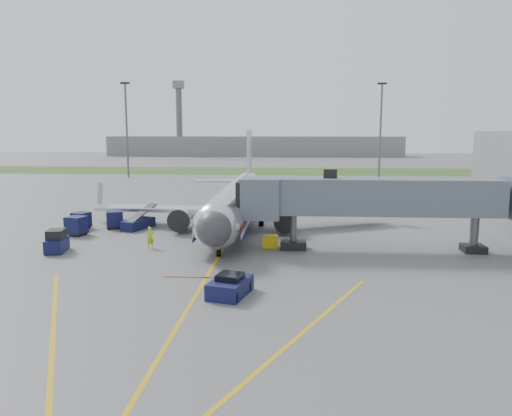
# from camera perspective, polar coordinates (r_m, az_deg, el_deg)

# --- Properties ---
(ground) EXTENTS (400.00, 400.00, 0.00)m
(ground) POSITION_cam_1_polar(r_m,az_deg,el_deg) (38.61, -4.70, -6.24)
(ground) COLOR #565659
(ground) RESTS_ON ground
(grass_strip) EXTENTS (300.00, 25.00, 0.01)m
(grass_strip) POSITION_cam_1_polar(r_m,az_deg,el_deg) (127.37, 1.52, 4.25)
(grass_strip) COLOR #2D4C1E
(grass_strip) RESTS_ON ground
(apron_markings) EXTENTS (21.52, 50.00, 0.01)m
(apron_markings) POSITION_cam_1_polar(r_m,az_deg,el_deg) (31.62, -6.78, -9.68)
(apron_markings) COLOR gold
(apron_markings) RESTS_ON ground
(airliner) EXTENTS (32.10, 35.67, 10.25)m
(airliner) POSITION_cam_1_polar(r_m,az_deg,el_deg) (52.92, -2.21, 0.78)
(airliner) COLOR silver
(airliner) RESTS_ON ground
(jet_bridge) EXTENTS (25.30, 4.00, 6.90)m
(jet_bridge) POSITION_cam_1_polar(r_m,az_deg,el_deg) (42.78, 13.58, 1.12)
(jet_bridge) COLOR slate
(jet_bridge) RESTS_ON ground
(light_mast_left) EXTENTS (2.00, 0.44, 20.40)m
(light_mast_left) POSITION_cam_1_polar(r_m,az_deg,el_deg) (112.69, -14.56, 8.88)
(light_mast_left) COLOR #595B60
(light_mast_left) RESTS_ON ground
(light_mast_right) EXTENTS (2.00, 0.44, 20.40)m
(light_mast_right) POSITION_cam_1_polar(r_m,az_deg,el_deg) (113.48, 14.05, 8.89)
(light_mast_right) COLOR #595B60
(light_mast_right) RESTS_ON ground
(distant_terminal) EXTENTS (120.00, 14.00, 8.00)m
(distant_terminal) POSITION_cam_1_polar(r_m,az_deg,el_deg) (207.53, -0.23, 7.09)
(distant_terminal) COLOR slate
(distant_terminal) RESTS_ON ground
(control_tower) EXTENTS (4.00, 4.00, 30.00)m
(control_tower) POSITION_cam_1_polar(r_m,az_deg,el_deg) (207.11, -8.79, 10.67)
(control_tower) COLOR #595B60
(control_tower) RESTS_ON ground
(pushback_tug) EXTENTS (2.75, 3.65, 1.35)m
(pushback_tug) POSITION_cam_1_polar(r_m,az_deg,el_deg) (31.01, -2.99, -8.91)
(pushback_tug) COLOR #0D163D
(pushback_tug) RESTS_ON ground
(baggage_tug) EXTENTS (1.84, 2.90, 1.89)m
(baggage_tug) POSITION_cam_1_polar(r_m,az_deg,el_deg) (44.90, -21.83, -3.63)
(baggage_tug) COLOR #0D163D
(baggage_tug) RESTS_ON ground
(baggage_cart_a) EXTENTS (2.18, 2.18, 1.79)m
(baggage_cart_a) POSITION_cam_1_polar(r_m,az_deg,el_deg) (53.82, -15.86, -1.28)
(baggage_cart_a) COLOR #0D163D
(baggage_cart_a) RESTS_ON ground
(baggage_cart_b) EXTENTS (2.03, 2.03, 1.83)m
(baggage_cart_b) POSITION_cam_1_polar(r_m,az_deg,el_deg) (51.36, -19.85, -1.91)
(baggage_cart_b) COLOR #0D163D
(baggage_cart_b) RESTS_ON ground
(baggage_cart_c) EXTENTS (1.99, 1.99, 1.69)m
(baggage_cart_c) POSITION_cam_1_polar(r_m,az_deg,el_deg) (54.73, -19.34, -1.34)
(baggage_cart_c) COLOR #0D163D
(baggage_cart_c) RESTS_ON ground
(belt_loader) EXTENTS (2.81, 4.87, 2.31)m
(belt_loader) POSITION_cam_1_polar(r_m,az_deg,el_deg) (53.00, -13.28, -1.70)
(belt_loader) COLOR #0D163D
(belt_loader) RESTS_ON ground
(ground_power_cart) EXTENTS (1.36, 0.94, 1.06)m
(ground_power_cart) POSITION_cam_1_polar(r_m,az_deg,el_deg) (43.30, 1.64, -3.86)
(ground_power_cart) COLOR gold
(ground_power_cart) RESTS_ON ground
(ramp_worker) EXTENTS (0.81, 0.78, 1.87)m
(ramp_worker) POSITION_cam_1_polar(r_m,az_deg,el_deg) (43.85, -11.97, -3.33)
(ramp_worker) COLOR #A3DB19
(ramp_worker) RESTS_ON ground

